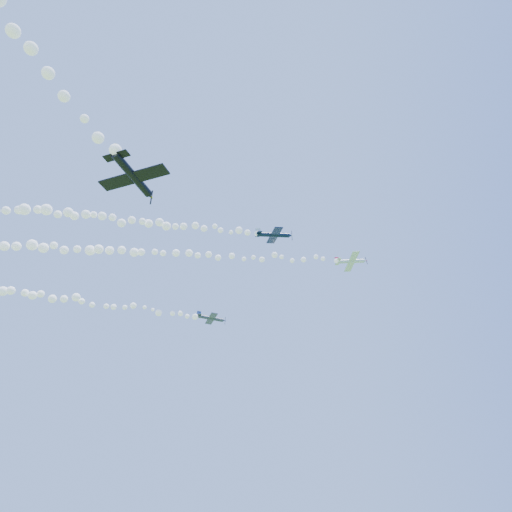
# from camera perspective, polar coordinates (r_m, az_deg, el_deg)

# --- Properties ---
(plane_white) EXTENTS (7.05, 7.49, 2.03)m
(plane_white) POSITION_cam_1_polar(r_m,az_deg,el_deg) (92.89, 12.59, -0.68)
(plane_white) COLOR silver
(smoke_trail_white) EXTENTS (67.73, 17.08, 2.98)m
(smoke_trail_white) POSITION_cam_1_polar(r_m,az_deg,el_deg) (89.35, -10.56, 0.32)
(smoke_trail_white) COLOR white
(plane_navy) EXTENTS (7.56, 7.79, 2.53)m
(plane_navy) POSITION_cam_1_polar(r_m,az_deg,el_deg) (84.18, 2.44, 2.83)
(plane_navy) COLOR #0B1633
(smoke_trail_navy) EXTENTS (64.20, 21.52, 2.97)m
(smoke_trail_navy) POSITION_cam_1_polar(r_m,az_deg,el_deg) (85.51, -21.85, 4.95)
(smoke_trail_navy) COLOR white
(plane_grey) EXTENTS (5.87, 6.22, 2.06)m
(plane_grey) POSITION_cam_1_polar(r_m,az_deg,el_deg) (85.86, -5.99, -8.25)
(plane_grey) COLOR #393C52
(smoke_trail_grey) EXTENTS (57.35, 28.11, 2.84)m
(smoke_trail_grey) POSITION_cam_1_polar(r_m,az_deg,el_deg) (86.48, -28.14, -4.50)
(smoke_trail_grey) COLOR white
(plane_black) EXTENTS (8.33, 7.86, 2.10)m
(plane_black) POSITION_cam_1_polar(r_m,az_deg,el_deg) (49.76, -15.99, 10.15)
(plane_black) COLOR black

